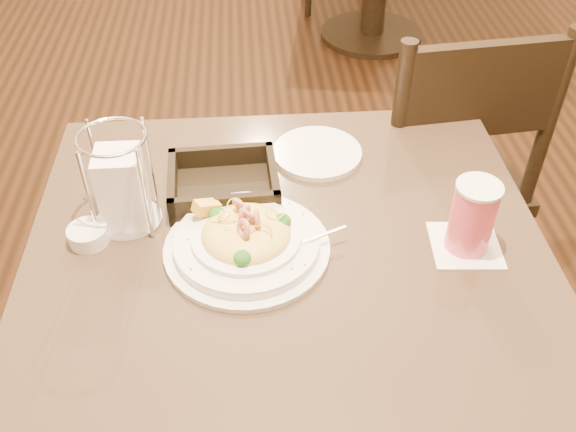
{
  "coord_description": "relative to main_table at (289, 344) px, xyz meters",
  "views": [
    {
      "loc": [
        -0.06,
        -0.76,
        1.51
      ],
      "look_at": [
        0.0,
        0.02,
        0.82
      ],
      "focal_mm": 40.0,
      "sensor_mm": 36.0,
      "label": 1
    }
  ],
  "objects": [
    {
      "name": "dining_chair_near",
      "position": [
        0.43,
        0.54,
        -0.01
      ],
      "size": [
        0.46,
        0.46,
        0.93
      ],
      "rotation": [
        0.0,
        0.0,
        3.25
      ],
      "color": "black",
      "rests_on": "ground"
    },
    {
      "name": "bread_basket",
      "position": [
        -0.11,
        0.18,
        0.25
      ],
      "size": [
        0.21,
        0.17,
        0.06
      ],
      "rotation": [
        0.0,
        0.0,
        0.05
      ],
      "color": "black",
      "rests_on": "main_table"
    },
    {
      "name": "butter_ramekin",
      "position": [
        -0.34,
        0.07,
        0.25
      ],
      "size": [
        0.09,
        0.09,
        0.03
      ],
      "primitive_type": "cylinder",
      "rotation": [
        0.0,
        0.0,
        -0.4
      ],
      "color": "white",
      "rests_on": "main_table"
    },
    {
      "name": "drink_glass",
      "position": [
        0.31,
        0.01,
        0.3
      ],
      "size": [
        0.12,
        0.12,
        0.13
      ],
      "rotation": [
        0.0,
        0.0,
        -0.07
      ],
      "color": "white",
      "rests_on": "main_table"
    },
    {
      "name": "napkin_caddy",
      "position": [
        -0.28,
        0.12,
        0.31
      ],
      "size": [
        0.12,
        0.12,
        0.19
      ],
      "rotation": [
        0.0,
        0.0,
        -0.39
      ],
      "color": "silver",
      "rests_on": "main_table"
    },
    {
      "name": "side_plate",
      "position": [
        0.08,
        0.29,
        0.24
      ],
      "size": [
        0.22,
        0.22,
        0.01
      ],
      "primitive_type": "cylinder",
      "rotation": [
        0.0,
        0.0,
        0.25
      ],
      "color": "white",
      "rests_on": "main_table"
    },
    {
      "name": "pasta_bowl",
      "position": [
        -0.07,
        0.03,
        0.26
      ],
      "size": [
        0.31,
        0.28,
        0.09
      ],
      "rotation": [
        0.0,
        0.0,
        0.21
      ],
      "color": "white",
      "rests_on": "main_table"
    },
    {
      "name": "main_table",
      "position": [
        0.0,
        0.0,
        0.0
      ],
      "size": [
        0.9,
        0.9,
        0.74
      ],
      "color": "black",
      "rests_on": "ground"
    }
  ]
}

